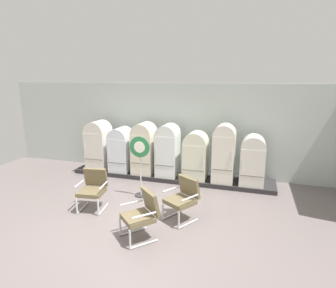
{
  "coord_description": "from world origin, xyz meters",
  "views": [
    {
      "loc": [
        2.28,
        -4.69,
        3.0
      ],
      "look_at": [
        0.02,
        2.75,
        1.13
      ],
      "focal_mm": 29.92,
      "sensor_mm": 36.0,
      "label": 1
    }
  ],
  "objects_px": {
    "refrigerator_4": "(196,154)",
    "refrigerator_5": "(224,151)",
    "refrigerator_6": "(253,159)",
    "armchair_center": "(142,213)",
    "refrigerator_2": "(144,147)",
    "armchair_right": "(183,197)",
    "refrigerator_0": "(99,144)",
    "refrigerator_3": "(168,149)",
    "sign_stand": "(140,165)",
    "refrigerator_1": "(121,148)",
    "armchair_left": "(93,187)"
  },
  "relations": [
    {
      "from": "refrigerator_5",
      "to": "armchair_left",
      "type": "xyz_separation_m",
      "value": [
        -2.73,
        -2.3,
        -0.48
      ]
    },
    {
      "from": "refrigerator_4",
      "to": "refrigerator_6",
      "type": "height_order",
      "value": "refrigerator_4"
    },
    {
      "from": "refrigerator_1",
      "to": "refrigerator_2",
      "type": "bearing_deg",
      "value": -0.15
    },
    {
      "from": "refrigerator_2",
      "to": "sign_stand",
      "type": "bearing_deg",
      "value": -72.32
    },
    {
      "from": "armchair_center",
      "to": "refrigerator_4",
      "type": "bearing_deg",
      "value": 83.06
    },
    {
      "from": "refrigerator_6",
      "to": "sign_stand",
      "type": "bearing_deg",
      "value": -153.05
    },
    {
      "from": "armchair_left",
      "to": "refrigerator_0",
      "type": "bearing_deg",
      "value": 117.25
    },
    {
      "from": "refrigerator_1",
      "to": "refrigerator_6",
      "type": "relative_size",
      "value": 1.0
    },
    {
      "from": "armchair_center",
      "to": "sign_stand",
      "type": "distance_m",
      "value": 1.97
    },
    {
      "from": "refrigerator_4",
      "to": "armchair_center",
      "type": "height_order",
      "value": "refrigerator_4"
    },
    {
      "from": "armchair_center",
      "to": "armchair_left",
      "type": "bearing_deg",
      "value": 151.94
    },
    {
      "from": "armchair_left",
      "to": "armchair_center",
      "type": "height_order",
      "value": "same"
    },
    {
      "from": "refrigerator_1",
      "to": "refrigerator_3",
      "type": "bearing_deg",
      "value": -0.24
    },
    {
      "from": "refrigerator_6",
      "to": "armchair_center",
      "type": "relative_size",
      "value": 1.46
    },
    {
      "from": "refrigerator_2",
      "to": "refrigerator_3",
      "type": "xyz_separation_m",
      "value": [
        0.75,
        -0.0,
        -0.0
      ]
    },
    {
      "from": "refrigerator_4",
      "to": "refrigerator_5",
      "type": "height_order",
      "value": "refrigerator_5"
    },
    {
      "from": "refrigerator_2",
      "to": "armchair_right",
      "type": "relative_size",
      "value": 1.67
    },
    {
      "from": "refrigerator_4",
      "to": "refrigerator_5",
      "type": "xyz_separation_m",
      "value": [
        0.79,
        -0.0,
        0.15
      ]
    },
    {
      "from": "refrigerator_3",
      "to": "armchair_center",
      "type": "xyz_separation_m",
      "value": [
        0.46,
        -3.17,
        -0.43
      ]
    },
    {
      "from": "refrigerator_2",
      "to": "refrigerator_6",
      "type": "distance_m",
      "value": 3.16
    },
    {
      "from": "refrigerator_1",
      "to": "sign_stand",
      "type": "bearing_deg",
      "value": -49.0
    },
    {
      "from": "refrigerator_6",
      "to": "armchair_right",
      "type": "height_order",
      "value": "refrigerator_6"
    },
    {
      "from": "refrigerator_0",
      "to": "refrigerator_6",
      "type": "distance_m",
      "value": 4.71
    },
    {
      "from": "refrigerator_2",
      "to": "armchair_left",
      "type": "relative_size",
      "value": 1.67
    },
    {
      "from": "refrigerator_0",
      "to": "armchair_left",
      "type": "xyz_separation_m",
      "value": [
        1.2,
        -2.34,
        -0.42
      ]
    },
    {
      "from": "refrigerator_2",
      "to": "refrigerator_6",
      "type": "relative_size",
      "value": 1.14
    },
    {
      "from": "refrigerator_5",
      "to": "refrigerator_4",
      "type": "bearing_deg",
      "value": 179.93
    },
    {
      "from": "refrigerator_0",
      "to": "refrigerator_4",
      "type": "xyz_separation_m",
      "value": [
        3.14,
        -0.04,
        -0.09
      ]
    },
    {
      "from": "armchair_right",
      "to": "refrigerator_0",
      "type": "bearing_deg",
      "value": 145.94
    },
    {
      "from": "refrigerator_5",
      "to": "sign_stand",
      "type": "relative_size",
      "value": 1.04
    },
    {
      "from": "refrigerator_1",
      "to": "refrigerator_6",
      "type": "distance_m",
      "value": 3.92
    },
    {
      "from": "refrigerator_1",
      "to": "refrigerator_6",
      "type": "height_order",
      "value": "refrigerator_1"
    },
    {
      "from": "refrigerator_0",
      "to": "sign_stand",
      "type": "relative_size",
      "value": 0.98
    },
    {
      "from": "armchair_left",
      "to": "refrigerator_1",
      "type": "bearing_deg",
      "value": 100.22
    },
    {
      "from": "armchair_center",
      "to": "refrigerator_2",
      "type": "bearing_deg",
      "value": 110.89
    },
    {
      "from": "refrigerator_3",
      "to": "armchair_center",
      "type": "bearing_deg",
      "value": -81.73
    },
    {
      "from": "refrigerator_1",
      "to": "sign_stand",
      "type": "distance_m",
      "value": 1.84
    },
    {
      "from": "refrigerator_2",
      "to": "sign_stand",
      "type": "xyz_separation_m",
      "value": [
        0.44,
        -1.39,
        -0.11
      ]
    },
    {
      "from": "refrigerator_0",
      "to": "refrigerator_3",
      "type": "height_order",
      "value": "refrigerator_3"
    },
    {
      "from": "refrigerator_0",
      "to": "armchair_right",
      "type": "xyz_separation_m",
      "value": [
        3.32,
        -2.24,
        -0.42
      ]
    },
    {
      "from": "refrigerator_2",
      "to": "refrigerator_6",
      "type": "xyz_separation_m",
      "value": [
        3.16,
        -0.01,
        -0.11
      ]
    },
    {
      "from": "refrigerator_6",
      "to": "armchair_left",
      "type": "height_order",
      "value": "refrigerator_6"
    },
    {
      "from": "refrigerator_6",
      "to": "sign_stand",
      "type": "relative_size",
      "value": 0.86
    },
    {
      "from": "armchair_left",
      "to": "sign_stand",
      "type": "height_order",
      "value": "sign_stand"
    },
    {
      "from": "refrigerator_2",
      "to": "armchair_center",
      "type": "height_order",
      "value": "refrigerator_2"
    },
    {
      "from": "refrigerator_0",
      "to": "refrigerator_3",
      "type": "xyz_separation_m",
      "value": [
        2.3,
        0.0,
        0.01
      ]
    },
    {
      "from": "armchair_left",
      "to": "armchair_center",
      "type": "distance_m",
      "value": 1.76
    },
    {
      "from": "refrigerator_0",
      "to": "armchair_left",
      "type": "height_order",
      "value": "refrigerator_0"
    },
    {
      "from": "refrigerator_1",
      "to": "sign_stand",
      "type": "xyz_separation_m",
      "value": [
        1.21,
        -1.39,
        -0.01
      ]
    },
    {
      "from": "refrigerator_1",
      "to": "refrigerator_4",
      "type": "xyz_separation_m",
      "value": [
        2.36,
        -0.05,
        0.0
      ]
    }
  ]
}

